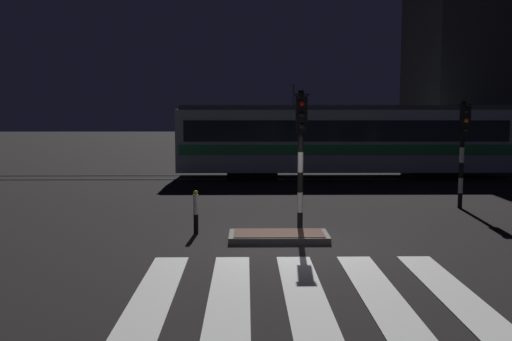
{
  "coord_description": "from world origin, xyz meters",
  "views": [
    {
      "loc": [
        -0.93,
        -13.02,
        3.22
      ],
      "look_at": [
        -0.76,
        3.26,
        1.4
      ],
      "focal_mm": 40.82,
      "sensor_mm": 36.0,
      "label": 1
    }
  ],
  "objects": [
    {
      "name": "traffic_light_median_centre",
      "position": [
        0.35,
        1.49,
        2.37
      ],
      "size": [
        0.36,
        0.42,
        3.6
      ],
      "color": "black",
      "rests_on": "ground"
    },
    {
      "name": "rail_near",
      "position": [
        0.0,
        12.19,
        0.01
      ],
      "size": [
        80.0,
        0.12,
        0.03
      ],
      "primitive_type": "cube",
      "color": "#59595E",
      "rests_on": "ground"
    },
    {
      "name": "crosswalk_zebra",
      "position": [
        -0.0,
        -3.28,
        0.01
      ],
      "size": [
        5.86,
        4.68,
        0.02
      ],
      "color": "silver",
      "rests_on": "ground"
    },
    {
      "name": "traffic_island",
      "position": [
        -0.24,
        0.7,
        0.09
      ],
      "size": [
        2.39,
        1.12,
        0.18
      ],
      "color": "slate",
      "rests_on": "ground"
    },
    {
      "name": "traffic_light_corner_far_right",
      "position": [
        5.7,
        4.94,
        2.22
      ],
      "size": [
        0.36,
        0.42,
        3.37
      ],
      "color": "black",
      "rests_on": "ground"
    },
    {
      "name": "bollard_island_edge",
      "position": [
        -2.29,
        1.4,
        0.56
      ],
      "size": [
        0.12,
        0.12,
        1.11
      ],
      "color": "black",
      "rests_on": "ground"
    },
    {
      "name": "tram",
      "position": [
        3.2,
        12.9,
        1.74
      ],
      "size": [
        14.78,
        2.58,
        4.15
      ],
      "color": "#B2BCC1",
      "rests_on": "ground"
    },
    {
      "name": "rail_far",
      "position": [
        0.0,
        13.62,
        0.01
      ],
      "size": [
        80.0,
        0.12,
        0.03
      ],
      "primitive_type": "cube",
      "color": "#59595E",
      "rests_on": "ground"
    },
    {
      "name": "ground_plane",
      "position": [
        0.0,
        0.0,
        0.0
      ],
      "size": [
        120.0,
        120.0,
        0.0
      ],
      "primitive_type": "plane",
      "color": "black"
    }
  ]
}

